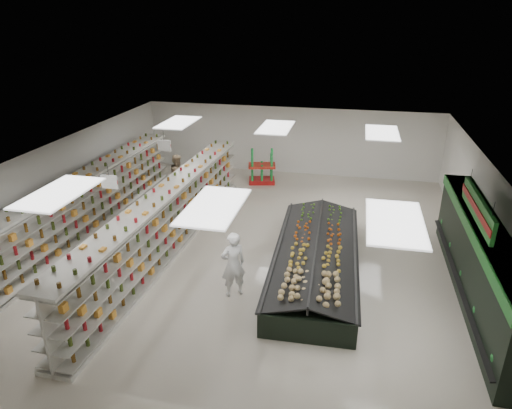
% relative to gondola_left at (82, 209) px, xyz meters
% --- Properties ---
extents(floor, '(16.00, 16.00, 0.00)m').
position_rel_gondola_left_xyz_m(floor, '(6.03, 0.28, -0.97)').
color(floor, beige).
rests_on(floor, ground).
extents(ceiling, '(14.00, 16.00, 0.02)m').
position_rel_gondola_left_xyz_m(ceiling, '(6.03, 0.28, 2.23)').
color(ceiling, white).
rests_on(ceiling, wall_back).
extents(wall_back, '(14.00, 0.02, 3.20)m').
position_rel_gondola_left_xyz_m(wall_back, '(6.03, 8.28, 0.63)').
color(wall_back, white).
rests_on(wall_back, floor).
extents(wall_front, '(14.00, 0.02, 3.20)m').
position_rel_gondola_left_xyz_m(wall_front, '(6.03, -7.72, 0.63)').
color(wall_front, white).
rests_on(wall_front, floor).
extents(wall_left, '(0.02, 16.00, 3.20)m').
position_rel_gondola_left_xyz_m(wall_left, '(-0.97, 0.28, 0.63)').
color(wall_left, white).
rests_on(wall_left, floor).
extents(wall_right, '(0.02, 16.00, 3.20)m').
position_rel_gondola_left_xyz_m(wall_right, '(13.03, 0.28, 0.63)').
color(wall_right, white).
rests_on(wall_right, floor).
extents(produce_wall_case, '(0.93, 8.00, 2.20)m').
position_rel_gondola_left_xyz_m(produce_wall_case, '(12.56, -1.22, 0.27)').
color(produce_wall_case, black).
rests_on(produce_wall_case, floor).
extents(aisle_sign_near, '(0.52, 0.06, 0.75)m').
position_rel_gondola_left_xyz_m(aisle_sign_near, '(2.23, -1.72, 1.78)').
color(aisle_sign_near, white).
rests_on(aisle_sign_near, ceiling).
extents(aisle_sign_far, '(0.52, 0.06, 0.75)m').
position_rel_gondola_left_xyz_m(aisle_sign_far, '(2.23, 2.28, 1.78)').
color(aisle_sign_far, white).
rests_on(aisle_sign_far, ceiling).
extents(hortifruti_banner, '(0.12, 3.20, 0.95)m').
position_rel_gondola_left_xyz_m(hortifruti_banner, '(12.27, -1.22, 1.68)').
color(hortifruti_banner, '#1E7226').
rests_on(hortifruti_banner, ceiling).
extents(gondola_left, '(1.16, 12.23, 2.12)m').
position_rel_gondola_left_xyz_m(gondola_left, '(0.00, 0.00, 0.00)').
color(gondola_left, beige).
rests_on(gondola_left, floor).
extents(gondola_center, '(1.29, 12.15, 2.10)m').
position_rel_gondola_left_xyz_m(gondola_center, '(3.35, -0.41, -0.01)').
color(gondola_center, beige).
rests_on(gondola_center, floor).
extents(produce_island, '(2.69, 6.92, 1.02)m').
position_rel_gondola_left_xyz_m(produce_island, '(8.20, -0.75, -0.51)').
color(produce_island, black).
rests_on(produce_island, floor).
extents(soda_endcap, '(1.37, 1.08, 1.56)m').
position_rel_gondola_left_xyz_m(soda_endcap, '(5.03, 6.54, -0.22)').
color(soda_endcap, '#AD1313').
rests_on(soda_endcap, floor).
extents(shopper_main, '(0.83, 0.78, 1.91)m').
position_rel_gondola_left_xyz_m(shopper_main, '(6.11, -2.52, -0.02)').
color(shopper_main, white).
rests_on(shopper_main, floor).
extents(shopper_background, '(0.57, 0.90, 1.81)m').
position_rel_gondola_left_xyz_m(shopper_background, '(1.89, 4.21, -0.07)').
color(shopper_background, '#977D5D').
rests_on(shopper_background, floor).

